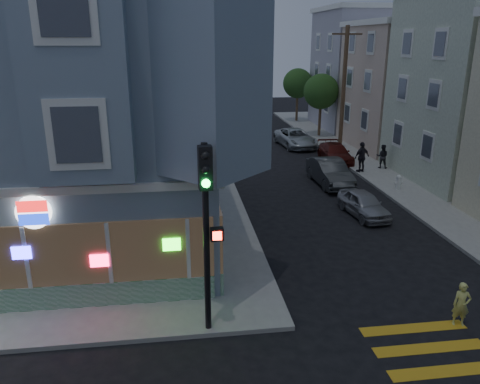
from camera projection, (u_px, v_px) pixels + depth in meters
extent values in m
cube|color=gray|center=(34.00, 103.00, 19.31)|extent=(14.00, 14.00, 11.00)
cube|color=silver|center=(40.00, 142.00, 19.82)|extent=(14.30, 14.30, 0.25)
cylinder|color=white|center=(34.00, 212.00, 13.49)|extent=(1.00, 0.12, 1.00)
cube|color=beige|center=(432.00, 88.00, 36.07)|extent=(12.00, 8.60, 9.00)
cube|color=gray|center=(384.00, 70.00, 44.32)|extent=(12.00, 8.60, 10.50)
cylinder|color=#4C3826|center=(343.00, 90.00, 34.17)|extent=(0.30, 0.30, 9.00)
cube|color=#4C3826|center=(347.00, 34.00, 32.97)|extent=(2.20, 0.12, 0.12)
cylinder|color=#4C3826|center=(320.00, 117.00, 40.75)|extent=(0.24, 0.24, 3.20)
sphere|color=#1F4819|center=(321.00, 91.00, 40.07)|extent=(3.00, 3.00, 3.00)
cylinder|color=#4C3826|center=(297.00, 105.00, 48.29)|extent=(0.24, 0.24, 3.20)
sphere|color=#1F4819|center=(298.00, 83.00, 47.61)|extent=(3.00, 3.00, 3.00)
imported|color=#CACD68|center=(461.00, 304.00, 13.82)|extent=(0.57, 0.46, 1.38)
imported|color=black|center=(382.00, 156.00, 30.44)|extent=(0.93, 0.85, 1.55)
imported|color=black|center=(362.00, 157.00, 29.48)|extent=(1.22, 0.83, 1.92)
imported|color=#97989E|center=(364.00, 204.00, 22.56)|extent=(1.79, 3.65, 1.20)
imported|color=#333637|center=(330.00, 172.00, 27.42)|extent=(1.73, 4.60, 1.50)
imported|color=#561813|center=(335.00, 153.00, 32.63)|extent=(1.93, 4.37, 1.25)
imported|color=#AFB6BA|center=(295.00, 138.00, 37.30)|extent=(2.85, 5.27, 1.40)
cylinder|color=black|center=(206.00, 241.00, 12.79)|extent=(0.18, 0.18, 5.48)
cube|color=black|center=(205.00, 168.00, 11.90)|extent=(0.38, 0.34, 1.15)
sphere|color=black|center=(205.00, 156.00, 11.63)|extent=(0.22, 0.22, 0.22)
sphere|color=black|center=(206.00, 170.00, 11.74)|extent=(0.22, 0.22, 0.22)
sphere|color=#19F23F|center=(206.00, 183.00, 11.85)|extent=(0.22, 0.22, 0.22)
cube|color=black|center=(217.00, 234.00, 12.56)|extent=(0.37, 0.25, 0.35)
cube|color=#FF2614|center=(217.00, 236.00, 12.44)|extent=(0.24, 0.02, 0.24)
cylinder|color=white|center=(398.00, 184.00, 26.17)|extent=(0.26, 0.26, 0.65)
sphere|color=white|center=(399.00, 177.00, 26.05)|extent=(0.28, 0.28, 0.28)
cylinder|color=white|center=(398.00, 183.00, 26.15)|extent=(0.48, 0.13, 0.13)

